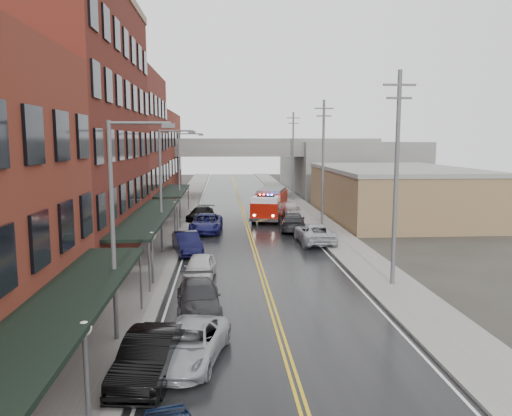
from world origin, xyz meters
TOP-DOWN VIEW (x-y plane):
  - road at (0.00, 30.00)m, footprint 11.00×160.00m
  - sidewalk_left at (-7.30, 30.00)m, footprint 3.00×160.00m
  - sidewalk_right at (7.30, 30.00)m, footprint 3.00×160.00m
  - curb_left at (-5.65, 30.00)m, footprint 0.30×160.00m
  - curb_right at (5.65, 30.00)m, footprint 0.30×160.00m
  - brick_building_b at (-13.30, 23.00)m, footprint 9.00×20.00m
  - brick_building_c at (-13.30, 40.50)m, footprint 9.00×15.00m
  - brick_building_far at (-13.30, 58.00)m, footprint 9.00×20.00m
  - tan_building at (16.00, 40.00)m, footprint 14.00×22.00m
  - right_far_block at (18.00, 70.00)m, footprint 18.00×30.00m
  - awning_0 at (-7.49, 4.00)m, footprint 2.60×16.00m
  - awning_1 at (-7.49, 23.00)m, footprint 2.60×18.00m
  - awning_2 at (-7.49, 40.50)m, footprint 2.60×13.00m
  - globe_lamp_0 at (-6.40, 2.00)m, footprint 0.44×0.44m
  - globe_lamp_1 at (-6.40, 16.00)m, footprint 0.44×0.44m
  - globe_lamp_2 at (-6.40, 30.00)m, footprint 0.44×0.44m
  - street_lamp_0 at (-6.55, 8.00)m, footprint 2.64×0.22m
  - street_lamp_1 at (-6.55, 24.00)m, footprint 2.64×0.22m
  - street_lamp_2 at (-6.55, 40.00)m, footprint 2.64×0.22m
  - utility_pole_0 at (7.20, 15.00)m, footprint 1.80×0.24m
  - utility_pole_1 at (7.20, 35.00)m, footprint 1.80×0.24m
  - utility_pole_2 at (7.20, 55.00)m, footprint 1.80×0.24m
  - overpass at (0.00, 62.00)m, footprint 40.00×10.00m
  - fire_truck at (2.61, 39.65)m, footprint 5.01×8.99m
  - parked_car_left_1 at (-5.00, 4.70)m, footprint 2.31×5.04m
  - parked_car_left_2 at (-3.71, 5.98)m, footprint 3.40×5.42m
  - parked_car_left_3 at (-3.60, 11.30)m, footprint 2.45×5.20m
  - parked_car_left_4 at (-3.78, 17.07)m, footprint 2.08×4.47m
  - parked_car_left_5 at (-5.00, 24.08)m, footprint 2.70×5.02m
  - parked_car_left_6 at (-3.85, 32.64)m, footprint 3.05×6.03m
  - parked_car_left_7 at (-4.64, 39.20)m, footprint 3.14×5.20m
  - parked_car_right_0 at (5.00, 27.16)m, footprint 2.80×5.88m
  - parked_car_right_1 at (4.03, 32.90)m, footprint 2.93×5.83m
  - parked_car_right_2 at (4.73, 43.18)m, footprint 3.06×4.91m
  - parked_car_right_3 at (3.60, 51.61)m, footprint 2.28×4.86m

SIDE VIEW (x-z plane):
  - road at x=0.00m, z-range 0.00..0.02m
  - sidewalk_left at x=-7.30m, z-range 0.00..0.15m
  - sidewalk_right at x=7.30m, z-range 0.00..0.15m
  - curb_left at x=-5.65m, z-range 0.00..0.15m
  - curb_right at x=5.65m, z-range 0.00..0.15m
  - parked_car_left_2 at x=-3.71m, z-range 0.00..1.40m
  - parked_car_left_7 at x=-4.64m, z-range 0.00..1.41m
  - parked_car_left_3 at x=-3.60m, z-range 0.00..1.47m
  - parked_car_left_4 at x=-3.78m, z-range 0.00..1.48m
  - parked_car_right_3 at x=3.60m, z-range 0.00..1.54m
  - parked_car_right_2 at x=4.73m, z-range 0.00..1.56m
  - parked_car_left_5 at x=-5.00m, z-range 0.00..1.57m
  - parked_car_left_1 at x=-5.00m, z-range 0.00..1.60m
  - parked_car_right_0 at x=5.00m, z-range 0.00..1.62m
  - parked_car_right_1 at x=4.03m, z-range 0.00..1.63m
  - parked_car_left_6 at x=-3.85m, z-range 0.00..1.64m
  - fire_truck at x=2.61m, z-range 0.13..3.26m
  - globe_lamp_0 at x=-6.40m, z-range 0.75..3.87m
  - globe_lamp_1 at x=-6.40m, z-range 0.75..3.87m
  - globe_lamp_2 at x=-6.40m, z-range 0.75..3.87m
  - tan_building at x=16.00m, z-range 0.00..5.00m
  - awning_2 at x=-7.49m, z-range 1.44..4.53m
  - awning_0 at x=-7.49m, z-range 1.44..4.53m
  - awning_1 at x=-7.49m, z-range 1.44..4.53m
  - right_far_block at x=18.00m, z-range 0.00..8.00m
  - street_lamp_0 at x=-6.55m, z-range 0.69..9.69m
  - street_lamp_1 at x=-6.55m, z-range 0.69..9.69m
  - street_lamp_2 at x=-6.55m, z-range 0.69..9.69m
  - overpass at x=0.00m, z-range 2.24..9.74m
  - brick_building_far at x=-13.30m, z-range 0.00..12.00m
  - utility_pole_0 at x=7.20m, z-range 0.31..12.31m
  - utility_pole_1 at x=7.20m, z-range 0.31..12.31m
  - utility_pole_2 at x=7.20m, z-range 0.31..12.31m
  - brick_building_c at x=-13.30m, z-range 0.00..15.00m
  - brick_building_b at x=-13.30m, z-range 0.00..18.00m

